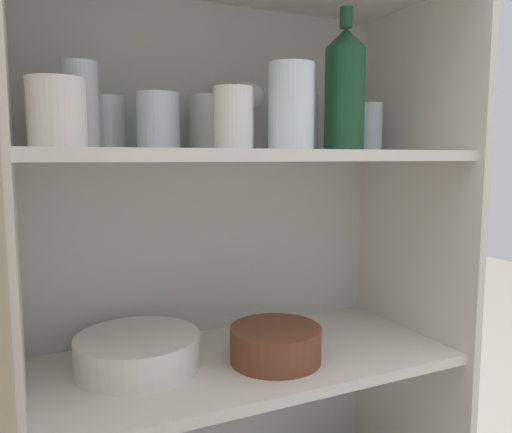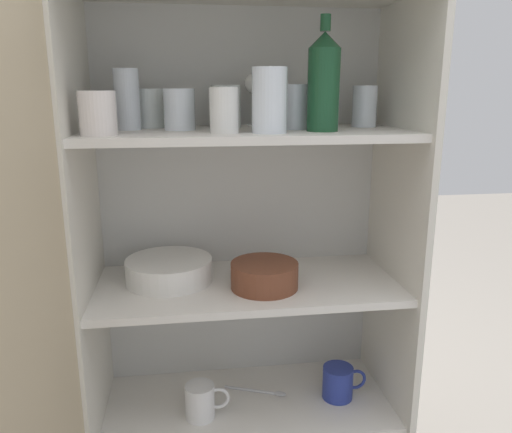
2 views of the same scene
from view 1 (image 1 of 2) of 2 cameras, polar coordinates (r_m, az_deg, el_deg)
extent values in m
cube|color=silver|center=(1.18, -4.73, -10.59)|extent=(0.84, 0.02, 1.36)
cube|color=silver|center=(0.94, -25.44, -15.91)|extent=(0.02, 0.39, 1.36)
cube|color=silver|center=(1.23, 17.06, -10.13)|extent=(0.02, 0.39, 1.36)
cube|color=silver|center=(1.03, -0.92, -16.19)|extent=(0.80, 0.36, 0.02)
cube|color=silver|center=(0.95, -0.96, 6.96)|extent=(0.80, 0.36, 0.02)
cylinder|color=white|center=(0.92, -11.12, 10.60)|extent=(0.08, 0.08, 0.10)
cylinder|color=white|center=(1.01, 5.36, 10.62)|extent=(0.06, 0.06, 0.11)
cylinder|color=white|center=(0.85, -2.60, 11.13)|extent=(0.07, 0.07, 0.10)
cylinder|color=white|center=(0.92, -19.40, 11.81)|extent=(0.06, 0.06, 0.15)
cylinder|color=white|center=(0.99, -16.87, 10.14)|extent=(0.08, 0.08, 0.10)
cylinder|color=silver|center=(0.77, -21.77, 10.91)|extent=(0.08, 0.08, 0.10)
cylinder|color=white|center=(1.03, -5.45, 10.54)|extent=(0.08, 0.08, 0.11)
cylinder|color=white|center=(0.89, 4.03, 12.38)|extent=(0.08, 0.08, 0.15)
cylinder|color=white|center=(1.17, 12.63, 9.88)|extent=(0.07, 0.07, 0.11)
cylinder|color=white|center=(1.07, -1.08, 7.63)|extent=(0.06, 0.06, 0.01)
cylinder|color=white|center=(1.07, -1.09, 9.85)|extent=(0.01, 0.01, 0.08)
ellipsoid|color=white|center=(1.08, -1.10, 13.54)|extent=(0.08, 0.08, 0.06)
cylinder|color=#194728|center=(0.99, 10.09, 12.97)|extent=(0.08, 0.08, 0.19)
cone|color=#194728|center=(1.01, 10.23, 19.42)|extent=(0.08, 0.08, 0.04)
cylinder|color=#194728|center=(1.02, 10.28, 21.46)|extent=(0.02, 0.02, 0.04)
cylinder|color=white|center=(1.00, -13.30, -16.21)|extent=(0.23, 0.23, 0.01)
cylinder|color=white|center=(1.00, -13.31, -15.74)|extent=(0.23, 0.23, 0.01)
cylinder|color=white|center=(1.00, -13.33, -15.26)|extent=(0.23, 0.23, 0.01)
cylinder|color=white|center=(0.99, -13.34, -14.78)|extent=(0.23, 0.23, 0.01)
cylinder|color=white|center=(0.99, -13.36, -14.29)|extent=(0.23, 0.23, 0.01)
cylinder|color=white|center=(0.99, -13.37, -13.80)|extent=(0.23, 0.23, 0.01)
cylinder|color=white|center=(0.98, -13.39, -13.31)|extent=(0.23, 0.23, 0.01)
cylinder|color=brown|center=(1.00, 2.24, -14.36)|extent=(0.18, 0.18, 0.07)
torus|color=brown|center=(0.99, 2.25, -12.73)|extent=(0.17, 0.17, 0.01)
camera|label=2|loc=(0.46, 124.45, 10.60)|focal=35.00mm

